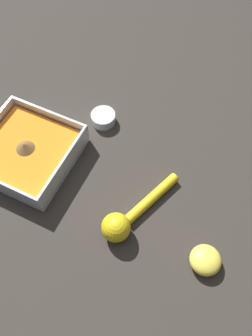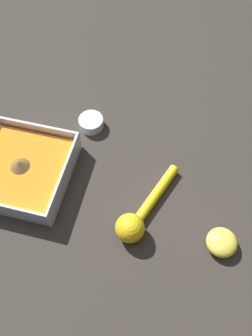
{
  "view_description": "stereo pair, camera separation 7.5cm",
  "coord_description": "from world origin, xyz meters",
  "px_view_note": "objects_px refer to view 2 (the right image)",
  "views": [
    {
      "loc": [
        -0.26,
        -0.35,
        0.69
      ],
      "look_at": [
        0.08,
        -0.19,
        0.03
      ],
      "focal_mm": 35.0,
      "sensor_mm": 36.0,
      "label": 1
    },
    {
      "loc": [
        -0.29,
        -0.28,
        0.69
      ],
      "look_at": [
        0.08,
        -0.19,
        0.03
      ],
      "focal_mm": 35.0,
      "sensor_mm": 36.0,
      "label": 2
    }
  ],
  "objects_px": {
    "lemon_squeezer": "(137,218)",
    "spice_bowl": "(91,123)",
    "square_dish": "(22,170)",
    "lemon_half": "(222,242)"
  },
  "relations": [
    {
      "from": "lemon_squeezer",
      "to": "spice_bowl",
      "type": "bearing_deg",
      "value": -122.11
    },
    {
      "from": "square_dish",
      "to": "lemon_half",
      "type": "bearing_deg",
      "value": -97.37
    },
    {
      "from": "spice_bowl",
      "to": "lemon_half",
      "type": "relative_size",
      "value": 0.97
    },
    {
      "from": "square_dish",
      "to": "lemon_half",
      "type": "height_order",
      "value": "square_dish"
    },
    {
      "from": "lemon_squeezer",
      "to": "square_dish",
      "type": "bearing_deg",
      "value": -79.8
    },
    {
      "from": "square_dish",
      "to": "spice_bowl",
      "type": "height_order",
      "value": "square_dish"
    },
    {
      "from": "square_dish",
      "to": "lemon_squeezer",
      "type": "xyz_separation_m",
      "value": [
        -0.05,
        -0.29,
        0.0
      ]
    },
    {
      "from": "lemon_squeezer",
      "to": "lemon_half",
      "type": "xyz_separation_m",
      "value": [
        -0.01,
        -0.18,
        -0.01
      ]
    },
    {
      "from": "spice_bowl",
      "to": "lemon_squeezer",
      "type": "relative_size",
      "value": 0.3
    },
    {
      "from": "spice_bowl",
      "to": "lemon_squeezer",
      "type": "bearing_deg",
      "value": -143.07
    }
  ]
}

